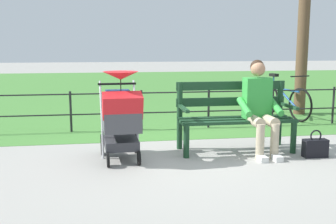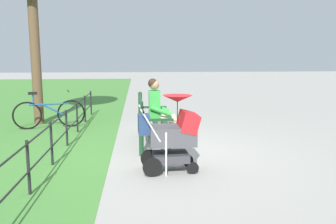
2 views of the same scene
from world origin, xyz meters
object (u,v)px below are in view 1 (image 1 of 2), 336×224
handbag (315,148)px  bicycle (283,100)px  stroller (121,115)px  park_bench (234,113)px  person_on_bench (260,104)px

handbag → bicycle: size_ratio=0.23×
handbag → stroller: bearing=-5.7°
stroller → handbag: size_ratio=3.11×
park_bench → handbag: park_bench is taller
park_bench → bicycle: park_bench is taller
person_on_bench → bicycle: 2.98m
stroller → handbag: 2.60m
person_on_bench → handbag: bearing=154.2°
stroller → handbag: stroller is taller
handbag → bicycle: (-0.85, -2.87, 0.24)m
park_bench → bicycle: 2.95m
stroller → bicycle: (-3.40, -2.62, -0.23)m
handbag → bicycle: bearing=-106.4°
stroller → bicycle: bearing=-142.3°
park_bench → handbag: (-0.95, 0.55, -0.40)m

